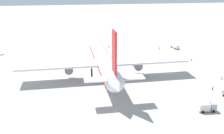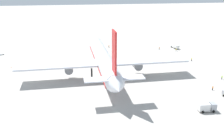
% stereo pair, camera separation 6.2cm
% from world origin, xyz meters
% --- Properties ---
extents(ground_plane, '(600.00, 600.00, 0.00)m').
position_xyz_m(ground_plane, '(0.00, 0.00, 0.00)').
color(ground_plane, '#ADA8A0').
extents(airliner, '(68.20, 71.36, 24.67)m').
position_xyz_m(airliner, '(-1.26, -0.06, 7.46)').
color(airliner, silver).
rests_on(airliner, ground).
extents(service_truck_1, '(6.92, 3.31, 2.42)m').
position_xyz_m(service_truck_1, '(38.68, -47.46, 1.29)').
color(service_truck_1, white).
rests_on(service_truck_1, ground).
extents(service_truck_2, '(2.80, 5.63, 2.77)m').
position_xyz_m(service_truck_2, '(-36.67, -28.81, 1.57)').
color(service_truck_2, '#999EA5').
rests_on(service_truck_2, ground).
extents(baggage_cart_1, '(2.30, 2.89, 0.40)m').
position_xyz_m(baggage_cart_1, '(39.27, 51.32, 0.26)').
color(baggage_cart_1, gray).
rests_on(baggage_cart_1, ground).
extents(ground_worker_0, '(0.43, 0.43, 1.73)m').
position_xyz_m(ground_worker_0, '(45.80, -8.75, 0.88)').
color(ground_worker_0, black).
rests_on(ground_worker_0, ground).
extents(ground_worker_1, '(0.46, 0.46, 1.67)m').
position_xyz_m(ground_worker_1, '(-12.00, -48.30, 0.85)').
color(ground_worker_1, '#3F3F47').
rests_on(ground_worker_1, ground).
extents(ground_worker_2, '(0.56, 0.56, 1.72)m').
position_xyz_m(ground_worker_2, '(13.58, -46.62, 0.87)').
color(ground_worker_2, black).
rests_on(ground_worker_2, ground).
extents(ground_worker_3, '(0.54, 0.54, 1.77)m').
position_xyz_m(ground_worker_3, '(32.26, -45.74, 0.91)').
color(ground_worker_3, black).
rests_on(ground_worker_3, ground).
extents(ground_worker_4, '(0.46, 0.46, 1.68)m').
position_xyz_m(ground_worker_4, '(-21.70, -38.97, 0.85)').
color(ground_worker_4, black).
rests_on(ground_worker_4, ground).
extents(ground_worker_5, '(0.43, 0.43, 1.68)m').
position_xyz_m(ground_worker_5, '(37.00, -37.25, 0.85)').
color(ground_worker_5, black).
rests_on(ground_worker_5, ground).
extents(traffic_cone_1, '(0.36, 0.36, 0.55)m').
position_xyz_m(traffic_cone_1, '(16.52, 41.68, 0.28)').
color(traffic_cone_1, orange).
rests_on(traffic_cone_1, ground).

